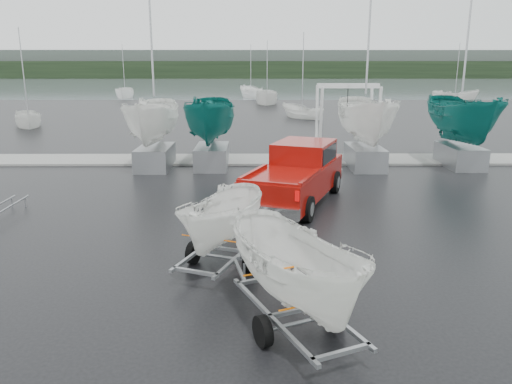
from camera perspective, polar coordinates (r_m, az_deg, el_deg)
name	(u,v)px	position (r m, az deg, el deg)	size (l,w,h in m)	color
ground_plane	(265,244)	(14.75, 1.00, -5.92)	(120.00, 120.00, 0.00)	black
lake	(254,87)	(113.93, -0.24, 11.88)	(300.00, 300.00, 0.00)	slate
dock	(259,160)	(27.30, 0.34, 3.73)	(30.00, 3.00, 0.12)	gray
treeline	(253,70)	(183.83, -0.31, 13.80)	(300.00, 8.00, 6.00)	black
far_hill	(253,64)	(191.82, -0.31, 14.42)	(300.00, 6.00, 10.00)	#4C5651
pickup_truck	(298,172)	(19.09, 4.83, 2.33)	(4.47, 6.93, 2.18)	maroon
trailer_hitched	(223,178)	(12.57, -3.83, 1.66)	(2.41, 3.78, 4.32)	gray
trailer_parked	(298,205)	(9.24, 4.82, -1.52)	(2.53, 3.77, 4.78)	gray
boat_hoist	(347,111)	(27.40, 10.37, 9.07)	(3.30, 2.18, 4.12)	silver
keelboat_0	(152,92)	(25.34, -11.81, 11.12)	(2.39, 3.20, 10.56)	gray
keelboat_1	(211,90)	(25.13, -5.21, 11.52)	(2.44, 3.20, 7.58)	gray
keelboat_2	(368,88)	(25.49, 12.72, 11.48)	(2.49, 3.20, 10.66)	gray
keelboat_3	(467,87)	(27.30, 22.96, 11.04)	(2.54, 3.20, 10.71)	gray
moored_boat_0	(29,126)	(46.41, -24.47, 6.84)	(2.80, 2.83, 10.78)	white
moored_boat_1	(267,104)	(66.60, 1.26, 10.04)	(3.03, 3.11, 11.92)	white
moored_boat_2	(302,118)	(49.19, 5.26, 8.42)	(2.92, 2.93, 10.74)	white
moored_boat_3	(454,100)	(78.50, 21.74, 9.71)	(3.23, 3.20, 11.16)	white
moored_boat_4	(125,98)	(81.24, -14.70, 10.38)	(2.84, 2.91, 11.43)	white
moored_boat_5	(251,97)	(79.29, -0.59, 10.75)	(3.45, 3.50, 11.68)	white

